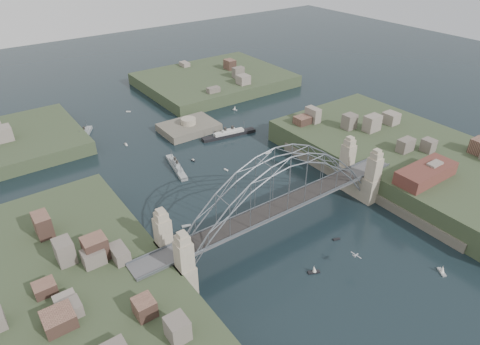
% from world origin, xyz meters
% --- Properties ---
extents(ground, '(500.00, 500.00, 0.00)m').
position_xyz_m(ground, '(0.00, 0.00, 0.00)').
color(ground, black).
rests_on(ground, ground).
extents(bridge, '(84.00, 13.80, 24.60)m').
position_xyz_m(bridge, '(0.00, 0.00, 12.32)').
color(bridge, '#4C4C4E').
rests_on(bridge, ground).
extents(shore_west, '(50.50, 90.00, 12.00)m').
position_xyz_m(shore_west, '(-57.32, 0.00, 1.97)').
color(shore_west, '#2D3A22').
rests_on(shore_west, ground).
extents(shore_east, '(50.50, 90.00, 12.00)m').
position_xyz_m(shore_east, '(57.32, 0.00, 1.97)').
color(shore_east, '#2D3A22').
rests_on(shore_east, ground).
extents(headland_ne, '(70.00, 55.00, 9.50)m').
position_xyz_m(headland_ne, '(50.00, 110.00, 0.75)').
color(headland_ne, '#2D3A22').
rests_on(headland_ne, ground).
extents(fort_island, '(22.00, 16.00, 9.40)m').
position_xyz_m(fort_island, '(12.00, 70.00, -0.34)').
color(fort_island, '#524D41').
rests_on(fort_island, ground).
extents(wharf_shed, '(20.00, 8.00, 4.00)m').
position_xyz_m(wharf_shed, '(44.00, -14.00, 10.00)').
color(wharf_shed, '#592D26').
rests_on(wharf_shed, shore_east).
extents(finger_pier, '(4.00, 22.00, 1.40)m').
position_xyz_m(finger_pier, '(39.00, -28.00, 0.70)').
color(finger_pier, '#4C4C4E').
rests_on(finger_pier, ground).
extents(naval_cruiser_near, '(5.68, 17.85, 5.32)m').
position_xyz_m(naval_cruiser_near, '(-6.63, 46.12, 0.83)').
color(naval_cruiser_near, gray).
rests_on(naval_cruiser_near, ground).
extents(naval_cruiser_far, '(10.78, 15.67, 5.71)m').
position_xyz_m(naval_cruiser_far, '(-24.36, 88.33, 0.89)').
color(naval_cruiser_far, gray).
rests_on(naval_cruiser_far, ground).
extents(ocean_liner, '(22.41, 6.61, 5.45)m').
position_xyz_m(ocean_liner, '(22.33, 56.50, 0.85)').
color(ocean_liner, black).
rests_on(ocean_liner, ground).
extents(aeroplane, '(1.64, 3.07, 0.45)m').
position_xyz_m(aeroplane, '(5.27, -22.21, 4.61)').
color(aeroplane, '#AEAFB5').
extents(small_boat_a, '(2.69, 1.74, 0.45)m').
position_xyz_m(small_boat_a, '(-19.58, 16.46, 0.15)').
color(small_boat_a, '#BABAB6').
rests_on(small_boat_a, ground).
extents(small_boat_b, '(0.79, 1.73, 0.45)m').
position_xyz_m(small_boat_b, '(6.62, 35.39, 0.15)').
color(small_boat_b, '#BABAB6').
rests_on(small_boat_b, ground).
extents(small_boat_c, '(3.10, 2.14, 2.38)m').
position_xyz_m(small_boat_c, '(-3.30, -17.33, 0.76)').
color(small_boat_c, '#BABAB6').
rests_on(small_boat_c, ground).
extents(small_boat_d, '(2.53, 1.02, 0.45)m').
position_xyz_m(small_boat_d, '(25.96, 36.56, 0.15)').
color(small_boat_d, '#BABAB6').
rests_on(small_boat_d, ground).
extents(small_boat_e, '(3.28, 3.53, 0.45)m').
position_xyz_m(small_boat_e, '(-34.54, 51.50, 0.15)').
color(small_boat_e, '#BABAB6').
rests_on(small_boat_e, ground).
extents(small_boat_f, '(1.06, 1.64, 1.43)m').
position_xyz_m(small_boat_f, '(0.67, 47.55, 0.30)').
color(small_boat_f, '#BABAB6').
rests_on(small_boat_f, ground).
extents(small_boat_g, '(2.37, 3.08, 2.38)m').
position_xyz_m(small_boat_g, '(21.97, -35.52, 0.76)').
color(small_boat_g, '#BABAB6').
rests_on(small_boat_g, ground).
extents(small_boat_h, '(0.69, 2.04, 1.43)m').
position_xyz_m(small_boat_h, '(-13.76, 73.13, 0.29)').
color(small_boat_h, '#BABAB6').
rests_on(small_boat_h, ground).
extents(small_boat_i, '(1.41, 2.63, 1.43)m').
position_xyz_m(small_boat_i, '(33.96, 18.99, 0.28)').
color(small_boat_i, '#BABAB6').
rests_on(small_boat_i, ground).
extents(small_boat_k, '(1.97, 1.69, 0.45)m').
position_xyz_m(small_boat_k, '(-0.23, 102.56, 0.15)').
color(small_boat_k, '#BABAB6').
rests_on(small_boat_k, ground).
extents(small_boat_l, '(2.52, 2.60, 0.45)m').
position_xyz_m(small_boat_l, '(-45.53, 35.55, 0.15)').
color(small_boat_l, '#BABAB6').
rests_on(small_boat_l, ground).
extents(small_boat_m, '(2.01, 1.17, 0.45)m').
position_xyz_m(small_boat_m, '(10.31, -12.01, 0.15)').
color(small_boat_m, '#BABAB6').
rests_on(small_boat_m, ground).
extents(small_boat_n, '(1.52, 2.43, 2.38)m').
position_xyz_m(small_boat_n, '(39.19, 76.55, 0.88)').
color(small_boat_n, '#BABAB6').
rests_on(small_boat_n, ground).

